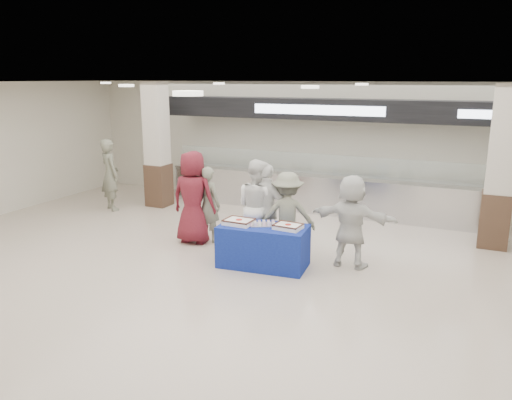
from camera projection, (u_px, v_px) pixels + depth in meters
The scene contains 15 objects.
ground at pixel (215, 291), 7.90m from camera, with size 14.00×14.00×0.00m, color beige.
serving_line at pixel (320, 166), 12.40m from camera, with size 8.70×0.85×2.80m.
column_left at pixel (157, 148), 12.86m from camera, with size 0.55×0.55×3.20m.
column_right at pixel (500, 171), 9.64m from camera, with size 0.55×0.55×3.20m.
display_table at pixel (263, 246), 8.87m from camera, with size 1.55×0.78×0.75m, color navy.
sheet_cake_left at pixel (239, 221), 8.87m from camera, with size 0.51×0.40×0.10m.
sheet_cake_right at pixel (288, 226), 8.60m from camera, with size 0.48×0.38×0.10m.
cupcake_tray at pixel (262, 223), 8.82m from camera, with size 0.51×0.46×0.07m.
civilian_maroon at pixel (193, 197), 10.04m from camera, with size 0.92×0.60×1.89m, color maroon.
soldier_a at pixel (209, 204), 10.15m from camera, with size 0.57×0.37×1.56m, color #666B5B.
chef_tall at pixel (257, 207), 9.47m from camera, with size 0.88×0.69×1.82m, color white.
chef_short at pixel (267, 209), 9.40m from camera, with size 1.02×0.42×1.74m, color white.
soldier_b at pixel (287, 215), 9.25m from camera, with size 1.04×0.60×1.62m, color #666B5B.
civilian_white at pixel (351, 221), 8.76m from camera, with size 1.55×0.49×1.67m, color silver.
soldier_bg at pixel (110, 175), 12.59m from camera, with size 0.66×0.43×1.81m, color #666B5B.
Camera 1 is at (3.63, -6.40, 3.29)m, focal length 35.00 mm.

